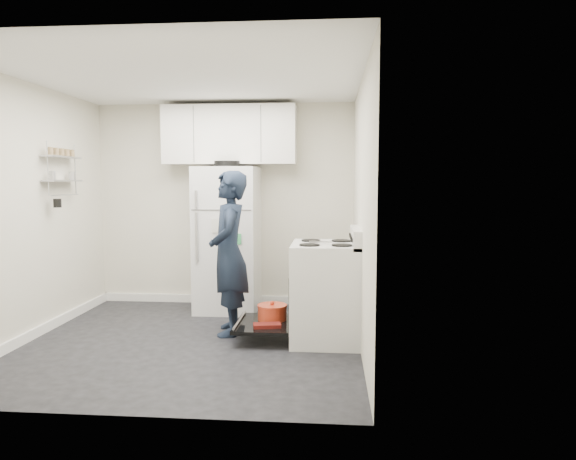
# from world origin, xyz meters

# --- Properties ---
(room) EXTENTS (3.21, 3.21, 2.51)m
(room) POSITION_xyz_m (-0.03, 0.03, 1.21)
(room) COLOR black
(room) RESTS_ON ground
(electric_range) EXTENTS (0.66, 0.76, 1.10)m
(electric_range) POSITION_xyz_m (1.26, 0.15, 0.47)
(electric_range) COLOR silver
(electric_range) RESTS_ON ground
(open_oven_door) EXTENTS (0.55, 0.70, 0.23)m
(open_oven_door) POSITION_xyz_m (0.71, 0.19, 0.19)
(open_oven_door) COLOR black
(open_oven_door) RESTS_ON ground
(refrigerator) EXTENTS (0.72, 0.74, 1.78)m
(refrigerator) POSITION_xyz_m (0.10, 1.25, 0.86)
(refrigerator) COLOR silver
(refrigerator) RESTS_ON ground
(upper_cabinets) EXTENTS (1.60, 0.33, 0.70)m
(upper_cabinets) POSITION_xyz_m (0.10, 1.43, 2.10)
(upper_cabinets) COLOR silver
(upper_cabinets) RESTS_ON room
(wall_shelf_rack) EXTENTS (0.14, 0.60, 0.61)m
(wall_shelf_rack) POSITION_xyz_m (-1.52, 0.49, 1.68)
(wall_shelf_rack) COLOR #B2B2B7
(wall_shelf_rack) RESTS_ON room
(person) EXTENTS (0.49, 0.66, 1.65)m
(person) POSITION_xyz_m (0.30, 0.30, 0.82)
(person) COLOR black
(person) RESTS_ON ground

